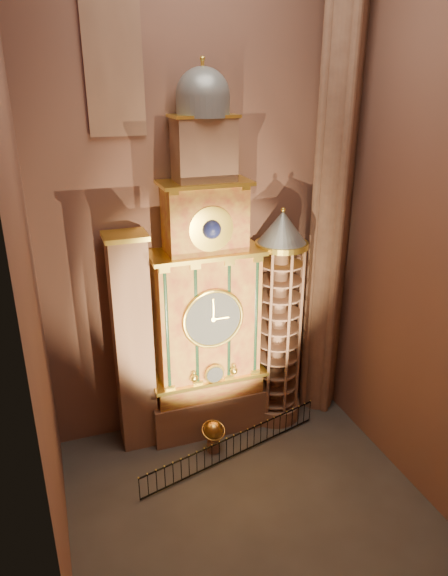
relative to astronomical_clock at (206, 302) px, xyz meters
name	(u,v)px	position (x,y,z in m)	size (l,w,h in m)	color
floor	(244,495)	(0.00, -4.96, -6.68)	(14.00, 14.00, 0.00)	#383330
wall_back	(198,203)	(0.00, 1.04, 4.32)	(22.00, 22.00, 0.00)	brown
wall_left	(26,263)	(-7.00, -4.96, 4.32)	(22.00, 22.00, 0.00)	brown
wall_right	(422,222)	(7.00, -4.96, 4.32)	(22.00, 22.00, 0.00)	brown
astronomical_clock	(206,302)	(0.00, 0.00, 0.00)	(5.60, 2.41, 16.70)	#8C634C
portrait_tower	(133,344)	(-3.40, 0.02, -1.53)	(1.80, 1.60, 10.20)	#8C634C
stair_turret	(278,322)	(3.50, -0.26, -1.41)	(2.50, 2.50, 10.80)	#8C634C
gothic_pier	(332,197)	(6.10, 0.04, 4.32)	(2.04, 2.04, 22.00)	#8C634C
stained_glass_window	(114,64)	(-3.20, 0.95, 9.82)	(2.20, 0.14, 5.20)	navy
celestial_globe	(214,434)	(-0.32, -1.89, -5.73)	(1.19, 1.13, 1.58)	#8C634C
iron_railing	(234,446)	(0.39, -2.63, -6.06)	(9.04, 2.48, 1.13)	black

